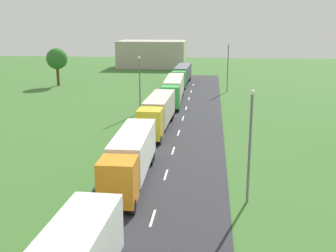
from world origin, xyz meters
name	(u,v)px	position (x,y,z in m)	size (l,w,h in m)	color
road	(155,211)	(0.00, 24.50, 0.03)	(10.00, 140.00, 0.06)	#2B2B30
lane_marking_centre	(146,240)	(0.00, 20.68, 0.07)	(0.16, 121.08, 0.01)	white
truck_second	(131,156)	(-2.54, 29.46, 2.18)	(2.71, 12.18, 3.68)	orange
truck_third	(158,112)	(-2.50, 45.53, 2.18)	(2.78, 12.99, 3.68)	yellow
truck_fourth	(174,89)	(-2.19, 62.17, 2.15)	(2.81, 14.85, 3.59)	green
truck_fifth	(182,74)	(-2.18, 80.42, 2.10)	(2.87, 14.31, 3.50)	green
lamppost_second	(250,141)	(6.23, 26.76, 4.45)	(0.36, 0.36, 7.94)	slate
lamppost_third	(140,82)	(-6.03, 54.18, 4.31)	(0.36, 0.36, 7.67)	slate
lamppost_fourth	(228,65)	(6.27, 73.16, 4.65)	(0.36, 0.36, 8.34)	slate
tree_maple	(57,59)	(-25.76, 76.63, 5.11)	(3.97, 3.97, 7.14)	#513823
distant_building	(152,54)	(-12.29, 110.29, 3.46)	(17.46, 10.85, 6.92)	#B2A899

